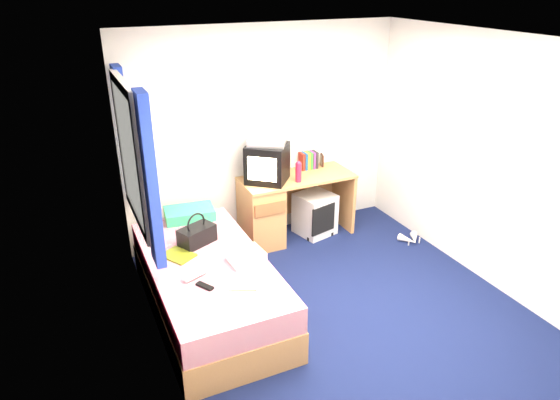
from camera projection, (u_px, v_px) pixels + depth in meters
name	position (u px, v px, depth m)	size (l,w,h in m)	color
ground	(336.00, 305.00, 4.69)	(3.40, 3.40, 0.00)	#0C1438
room_shell	(345.00, 160.00, 4.10)	(3.40, 3.40, 3.40)	white
bed	(209.00, 286.00, 4.52)	(1.01, 2.00, 0.54)	tan
pillow	(190.00, 213.00, 5.14)	(0.50, 0.32, 0.11)	teal
desk	(274.00, 207.00, 5.72)	(1.30, 0.55, 0.75)	tan
storage_cube	(315.00, 214.00, 5.93)	(0.40, 0.40, 0.50)	silver
crt_tv	(267.00, 163.00, 5.46)	(0.58, 0.57, 0.42)	black
vcr	(267.00, 141.00, 5.36)	(0.40, 0.28, 0.08)	silver
book_row	(308.00, 160.00, 5.87)	(0.20, 0.13, 0.20)	maroon
picture_frame	(322.00, 160.00, 5.96)	(0.02, 0.12, 0.14)	black
pink_water_bottle	(298.00, 173.00, 5.48)	(0.07, 0.07, 0.21)	red
aerosol_can	(288.00, 168.00, 5.68)	(0.05, 0.05, 0.16)	silver
handbag	(197.00, 235.00, 4.65)	(0.38, 0.31, 0.31)	black
towel	(246.00, 257.00, 4.37)	(0.29, 0.24, 0.10)	white
magazine	(178.00, 255.00, 4.47)	(0.21, 0.28, 0.01)	#C6D818
water_bottle	(195.00, 274.00, 4.14)	(0.07, 0.07, 0.20)	silver
colour_swatch_fan	(243.00, 288.00, 4.00)	(0.22, 0.06, 0.01)	orange
remote_control	(205.00, 286.00, 4.02)	(0.05, 0.16, 0.02)	black
window_assembly	(134.00, 157.00, 4.27)	(0.11, 1.42, 1.40)	silver
white_heels	(411.00, 239.00, 5.79)	(0.28, 0.25, 0.09)	silver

